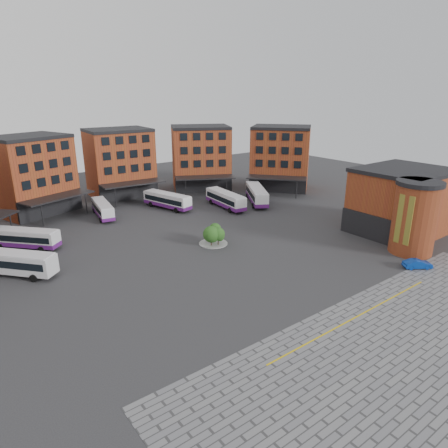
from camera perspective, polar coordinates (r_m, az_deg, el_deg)
ground at (r=51.81m, az=4.45°, el=-7.21°), size 160.00×160.00×0.00m
paving_zone at (r=42.11m, az=27.80°, el=-16.19°), size 50.00×22.00×0.02m
yellow_line at (r=45.15m, az=18.55°, el=-12.37°), size 26.00×0.15×0.02m
main_building at (r=79.03m, az=-16.96°, el=6.69°), size 94.14×42.48×14.60m
east_building at (r=69.90m, az=24.29°, el=2.69°), size 17.40×15.40×10.60m
tree_island at (r=60.52m, az=-1.39°, el=-1.47°), size 4.40×4.40×3.16m
bus_a at (r=57.37m, az=-27.84°, el=-4.79°), size 9.12×9.97×3.12m
bus_b at (r=66.30m, az=-26.63°, el=-1.81°), size 8.91×9.41×2.97m
bus_c at (r=77.39m, az=-16.94°, el=2.08°), size 3.96×10.25×2.82m
bus_d at (r=80.08m, az=-8.12°, el=3.38°), size 5.43×11.28×3.10m
bus_e at (r=79.82m, az=0.22°, el=3.56°), size 3.58×11.47×3.18m
bus_f at (r=83.35m, az=4.69°, el=4.23°), size 8.64×11.72×3.39m
blue_car at (r=59.02m, az=25.91°, el=-5.15°), size 3.87×3.13×1.24m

